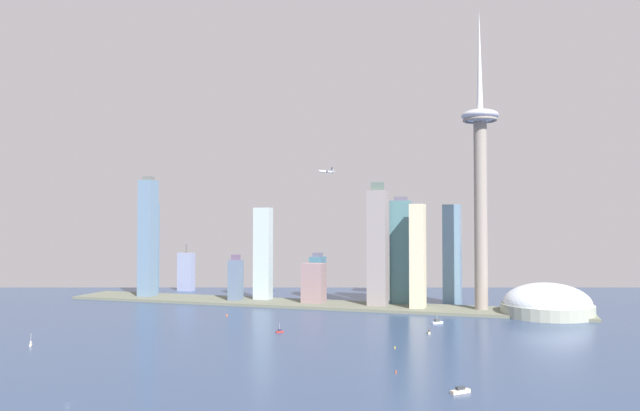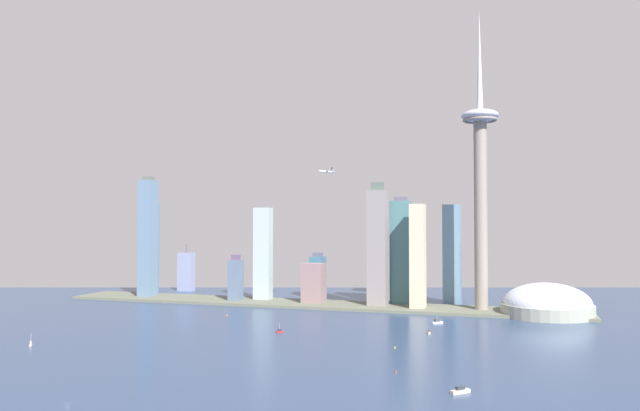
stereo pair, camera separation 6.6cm
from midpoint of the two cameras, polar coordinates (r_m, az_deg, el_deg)
The scene contains 25 objects.
ground_plane at distance 400.72m, azimuth -22.77°, elevation -16.92°, with size 6000.00×6000.00×0.00m, color navy.
waterfront_pier at distance 791.88m, azimuth -0.94°, elevation -9.30°, with size 681.94×75.02×3.40m, color #656857.
observation_tower at distance 752.68m, azimuth 14.93°, elevation 3.52°, with size 44.49×44.49×366.79m.
stadium_dome at distance 745.61m, azimuth 20.69°, elevation -8.85°, with size 102.77×102.77×48.63m.
skyscraper_0 at distance 870.83m, azimuth -0.22°, elevation -6.72°, with size 17.85×26.09×64.21m.
skyscraper_1 at distance 857.65m, azimuth 6.25°, elevation -6.58°, with size 13.39×12.88×88.52m.
skyscraper_2 at distance 892.99m, azimuth -15.97°, elevation -3.02°, with size 19.94×22.45×173.20m.
skyscraper_3 at distance 765.55m, azimuth 5.48°, elevation -3.98°, with size 23.99×21.04×158.19m.
skyscraper_4 at distance 967.36m, azimuth -15.82°, elevation -3.87°, with size 22.08×19.44×137.59m.
skyscraper_5 at distance 824.03m, azimuth -7.98°, elevation -7.02°, with size 15.24×18.08×64.33m.
skyscraper_6 at distance 980.38m, azimuth -12.55°, elevation -6.14°, with size 24.27×14.32×73.62m.
skyscraper_7 at distance 815.12m, azimuth 12.40°, elevation -4.54°, with size 22.72×26.77×131.07m.
skyscraper_8 at distance 788.37m, azimuth 7.67°, elevation -4.42°, with size 26.23×19.26×140.93m.
skyscraper_9 at distance 749.91m, azimuth 9.24°, elevation -4.84°, with size 17.51×24.66×130.08m.
skyscraper_10 at distance 793.07m, azimuth -0.59°, elevation -7.45°, with size 27.63×24.91×54.06m.
skyscraper_11 at distance 826.98m, azimuth -5.41°, elevation -4.64°, with size 22.91×15.99×127.85m.
boat_1 at distance 402.36m, azimuth 13.13°, elevation -16.70°, with size 12.07×11.95×4.32m.
boat_2 at distance 600.77m, azimuth 10.27°, elevation -11.71°, with size 3.72×7.86×4.14m.
boat_3 at distance 591.43m, azimuth -25.68°, elevation -11.73°, with size 4.94×5.97×10.77m.
boat_4 at distance 662.86m, azimuth 11.02°, elevation -10.75°, with size 11.94×11.61×8.57m.
boat_5 at distance 600.08m, azimuth -3.83°, elevation -11.78°, with size 6.81×7.61×8.89m.
channel_buoy_0 at distance 445.67m, azimuth 7.20°, elevation -15.30°, with size 1.16×1.16×2.51m, color #E54C19.
channel_buoy_1 at distance 710.41m, azimuth -8.80°, elevation -10.18°, with size 1.94×1.94×2.65m, color #E54C19.
channel_buoy_2 at distance 529.86m, azimuth 7.10°, elevation -13.15°, with size 1.30×1.30×1.76m, color yellow.
airplane at distance 773.68m, azimuth 0.59°, elevation 3.25°, with size 23.62×23.64×7.59m.
Camera 2 is at (249.19, -295.48, 105.74)m, focal length 33.82 mm.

